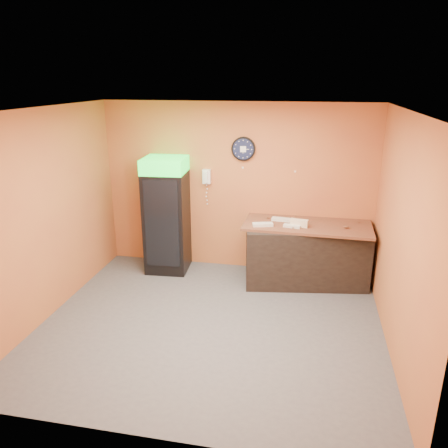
# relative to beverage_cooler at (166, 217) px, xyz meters

# --- Properties ---
(floor) EXTENTS (4.50, 4.50, 0.00)m
(floor) POSITION_rel_beverage_cooler_xyz_m (1.12, -1.61, -0.94)
(floor) COLOR #47474C
(floor) RESTS_ON ground
(back_wall) EXTENTS (4.50, 0.02, 2.80)m
(back_wall) POSITION_rel_beverage_cooler_xyz_m (1.12, 0.39, 0.46)
(back_wall) COLOR #BF6E36
(back_wall) RESTS_ON floor
(left_wall) EXTENTS (0.02, 4.00, 2.80)m
(left_wall) POSITION_rel_beverage_cooler_xyz_m (-1.13, -1.61, 0.46)
(left_wall) COLOR #BF6E36
(left_wall) RESTS_ON floor
(right_wall) EXTENTS (0.02, 4.00, 2.80)m
(right_wall) POSITION_rel_beverage_cooler_xyz_m (3.37, -1.61, 0.46)
(right_wall) COLOR #BF6E36
(right_wall) RESTS_ON floor
(ceiling) EXTENTS (4.50, 4.00, 0.02)m
(ceiling) POSITION_rel_beverage_cooler_xyz_m (1.12, -1.61, 1.86)
(ceiling) COLOR white
(ceiling) RESTS_ON back_wall
(beverage_cooler) EXTENTS (0.72, 0.73, 1.93)m
(beverage_cooler) POSITION_rel_beverage_cooler_xyz_m (0.00, 0.00, 0.00)
(beverage_cooler) COLOR black
(beverage_cooler) RESTS_ON floor
(prep_counter) EXTENTS (1.99, 1.11, 0.94)m
(prep_counter) POSITION_rel_beverage_cooler_xyz_m (2.32, -0.03, -0.47)
(prep_counter) COLOR black
(prep_counter) RESTS_ON floor
(wall_clock) EXTENTS (0.39, 0.06, 0.39)m
(wall_clock) POSITION_rel_beverage_cooler_xyz_m (1.23, 0.36, 1.12)
(wall_clock) COLOR black
(wall_clock) RESTS_ON back_wall
(wall_phone) EXTENTS (0.13, 0.11, 0.24)m
(wall_phone) POSITION_rel_beverage_cooler_xyz_m (0.62, 0.34, 0.64)
(wall_phone) COLOR white
(wall_phone) RESTS_ON back_wall
(butcher_paper) EXTENTS (1.99, 0.95, 0.04)m
(butcher_paper) POSITION_rel_beverage_cooler_xyz_m (2.32, -0.03, 0.02)
(butcher_paper) COLOR brown
(butcher_paper) RESTS_ON prep_counter
(sub_roll_stack) EXTENTS (0.28, 0.13, 0.11)m
(sub_roll_stack) POSITION_rel_beverage_cooler_xyz_m (2.19, -0.17, 0.09)
(sub_roll_stack) COLOR beige
(sub_roll_stack) RESTS_ON butcher_paper
(wrapped_sandwich_left) EXTENTS (0.33, 0.20, 0.04)m
(wrapped_sandwich_left) POSITION_rel_beverage_cooler_xyz_m (1.64, -0.24, 0.06)
(wrapped_sandwich_left) COLOR beige
(wrapped_sandwich_left) RESTS_ON butcher_paper
(wrapped_sandwich_mid) EXTENTS (0.27, 0.14, 0.04)m
(wrapped_sandwich_mid) POSITION_rel_beverage_cooler_xyz_m (2.09, -0.22, 0.06)
(wrapped_sandwich_mid) COLOR beige
(wrapped_sandwich_mid) RESTS_ON butcher_paper
(wrapped_sandwich_right) EXTENTS (0.31, 0.15, 0.04)m
(wrapped_sandwich_right) POSITION_rel_beverage_cooler_xyz_m (1.90, 0.07, 0.06)
(wrapped_sandwich_right) COLOR beige
(wrapped_sandwich_right) RESTS_ON butcher_paper
(kitchen_tool) EXTENTS (0.06, 0.06, 0.06)m
(kitchen_tool) POSITION_rel_beverage_cooler_xyz_m (2.09, 0.09, 0.07)
(kitchen_tool) COLOR silver
(kitchen_tool) RESTS_ON butcher_paper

